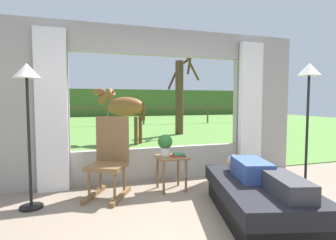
{
  "coord_description": "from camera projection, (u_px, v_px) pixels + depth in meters",
  "views": [
    {
      "loc": [
        -1.24,
        -2.16,
        1.34
      ],
      "look_at": [
        0.0,
        1.8,
        1.05
      ],
      "focal_mm": 28.79,
      "sensor_mm": 36.0,
      "label": 1
    }
  ],
  "objects": [
    {
      "name": "back_wall_with_window",
      "position": [
        160.0,
        107.0,
        4.58
      ],
      "size": [
        5.2,
        0.12,
        2.55
      ],
      "color": "#9E998E",
      "rests_on": "ground_plane"
    },
    {
      "name": "curtain_panel_left",
      "position": [
        52.0,
        111.0,
        3.95
      ],
      "size": [
        0.44,
        0.1,
        2.4
      ],
      "primitive_type": "cube",
      "color": "silver",
      "rests_on": "ground_plane"
    },
    {
      "name": "curtain_panel_right",
      "position": [
        250.0,
        109.0,
        4.96
      ],
      "size": [
        0.44,
        0.1,
        2.4
      ],
      "primitive_type": "cube",
      "color": "silver",
      "rests_on": "ground_plane"
    },
    {
      "name": "outdoor_pasture_lawn",
      "position": [
        107.0,
        125.0,
        15.04
      ],
      "size": [
        36.0,
        21.68,
        0.02
      ],
      "primitive_type": "cube",
      "color": "#568438",
      "rests_on": "ground_plane"
    },
    {
      "name": "distant_hill_ridge",
      "position": [
        98.0,
        103.0,
        24.32
      ],
      "size": [
        36.0,
        2.0,
        2.4
      ],
      "primitive_type": "cube",
      "color": "#45652C",
      "rests_on": "ground_plane"
    },
    {
      "name": "recliner_sofa",
      "position": [
        258.0,
        199.0,
        3.1
      ],
      "size": [
        1.29,
        1.87,
        0.42
      ],
      "rotation": [
        0.0,
        0.0,
        -0.25
      ],
      "color": "black",
      "rests_on": "ground_plane"
    },
    {
      "name": "reclining_person",
      "position": [
        262.0,
        174.0,
        3.03
      ],
      "size": [
        0.48,
        1.42,
        0.22
      ],
      "rotation": [
        0.0,
        0.0,
        -0.25
      ],
      "color": "#334C8C",
      "rests_on": "recliner_sofa"
    },
    {
      "name": "rocking_chair",
      "position": [
        110.0,
        157.0,
        3.81
      ],
      "size": [
        0.73,
        0.82,
        1.12
      ],
      "rotation": [
        0.0,
        0.0,
        -0.49
      ],
      "color": "brown",
      "rests_on": "ground_plane"
    },
    {
      "name": "side_table",
      "position": [
        171.0,
        162.0,
        4.04
      ],
      "size": [
        0.44,
        0.44,
        0.52
      ],
      "color": "brown",
      "rests_on": "ground_plane"
    },
    {
      "name": "potted_plant",
      "position": [
        165.0,
        144.0,
        4.05
      ],
      "size": [
        0.22,
        0.22,
        0.32
      ],
      "color": "silver",
      "rests_on": "side_table"
    },
    {
      "name": "book_stack",
      "position": [
        178.0,
        155.0,
        4.0
      ],
      "size": [
        0.2,
        0.15,
        0.05
      ],
      "color": "#B22D28",
      "rests_on": "side_table"
    },
    {
      "name": "floor_lamp_left",
      "position": [
        27.0,
        92.0,
        3.28
      ],
      "size": [
        0.32,
        0.32,
        1.8
      ],
      "color": "black",
      "rests_on": "ground_plane"
    },
    {
      "name": "floor_lamp_right",
      "position": [
        309.0,
        88.0,
        3.85
      ],
      "size": [
        0.32,
        0.32,
        1.89
      ],
      "color": "black",
      "rests_on": "ground_plane"
    },
    {
      "name": "horse",
      "position": [
        123.0,
        107.0,
        8.36
      ],
      "size": [
        1.67,
        1.35,
        1.73
      ],
      "rotation": [
        0.0,
        0.0,
        0.95
      ],
      "color": "brown",
      "rests_on": "outdoor_pasture_lawn"
    },
    {
      "name": "pasture_tree",
      "position": [
        180.0,
        95.0,
        10.68
      ],
      "size": [
        1.29,
        1.39,
        3.25
      ],
      "color": "#4C3823",
      "rests_on": "outdoor_pasture_lawn"
    },
    {
      "name": "pasture_fence_line",
      "position": [
        108.0,
        112.0,
        14.66
      ],
      "size": [
        16.1,
        0.1,
        1.1
      ],
      "color": "brown",
      "rests_on": "outdoor_pasture_lawn"
    }
  ]
}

